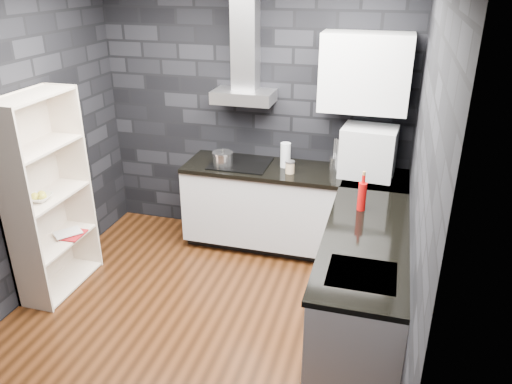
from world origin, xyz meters
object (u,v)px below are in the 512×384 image
at_px(utensil_crock, 335,164).
at_px(bookshelf, 48,197).
at_px(appliance_garage, 368,153).
at_px(red_bottle, 362,197).
at_px(pot, 223,159).
at_px(glass_vase, 285,155).
at_px(storage_jar, 290,168).
at_px(fruit_bowl, 40,198).

height_order(utensil_crock, bookshelf, bookshelf).
xyz_separation_m(appliance_garage, red_bottle, (0.02, -0.78, -0.11)).
height_order(pot, glass_vase, glass_vase).
distance_m(utensil_crock, appliance_garage, 0.35).
bearing_deg(pot, storage_jar, -1.14).
height_order(pot, red_bottle, red_bottle).
height_order(glass_vase, appliance_garage, appliance_garage).
relative_size(storage_jar, red_bottle, 0.45).
bearing_deg(pot, glass_vase, 12.98).
bearing_deg(fruit_bowl, glass_vase, 36.85).
bearing_deg(bookshelf, appliance_garage, 37.81).
bearing_deg(glass_vase, fruit_bowl, -143.15).
bearing_deg(glass_vase, red_bottle, -44.22).
xyz_separation_m(appliance_garage, fruit_bowl, (-2.62, -1.36, -0.19)).
relative_size(storage_jar, fruit_bowl, 0.54).
xyz_separation_m(pot, bookshelf, (-1.21, -1.12, -0.07)).
bearing_deg(storage_jar, bookshelf, -149.72).
height_order(utensil_crock, fruit_bowl, utensil_crock).
distance_m(storage_jar, fruit_bowl, 2.26).
distance_m(pot, appliance_garage, 1.42).
relative_size(utensil_crock, bookshelf, 0.07).
bearing_deg(storage_jar, pot, 178.86).
distance_m(pot, storage_jar, 0.69).
distance_m(pot, glass_vase, 0.63).
distance_m(storage_jar, utensil_crock, 0.45).
distance_m(appliance_garage, bookshelf, 2.91).
bearing_deg(glass_vase, utensil_crock, 5.47).
height_order(storage_jar, fruit_bowl, storage_jar).
bearing_deg(glass_vase, appliance_garage, -0.48).
height_order(glass_vase, storage_jar, glass_vase).
bearing_deg(glass_vase, bookshelf, -145.24).
xyz_separation_m(storage_jar, appliance_garage, (0.71, 0.15, 0.17)).
bearing_deg(appliance_garage, pot, -169.82).
height_order(glass_vase, red_bottle, glass_vase).
height_order(glass_vase, fruit_bowl, glass_vase).
height_order(utensil_crock, red_bottle, red_bottle).
xyz_separation_m(utensil_crock, appliance_garage, (0.31, -0.05, 0.16)).
bearing_deg(bookshelf, red_bottle, 22.39).
bearing_deg(red_bottle, fruit_bowl, -167.63).
bearing_deg(glass_vase, storage_jar, -62.50).
distance_m(glass_vase, utensil_crock, 0.49).
xyz_separation_m(glass_vase, appliance_garage, (0.80, -0.01, 0.10)).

